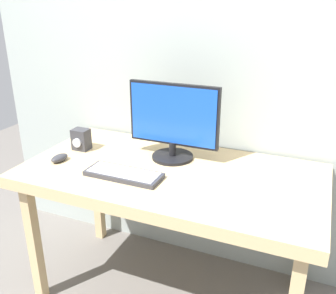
# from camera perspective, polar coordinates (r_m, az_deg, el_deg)

# --- Properties ---
(ground_plane) EXTENTS (6.00, 6.00, 0.00)m
(ground_plane) POSITION_cam_1_polar(r_m,az_deg,el_deg) (2.26, 0.36, -21.23)
(ground_plane) COLOR slate
(wall_back) EXTENTS (2.71, 0.04, 3.00)m
(wall_back) POSITION_cam_1_polar(r_m,az_deg,el_deg) (2.04, 5.34, 20.59)
(wall_back) COLOR #9EA8A3
(wall_back) RESTS_ON ground_plane
(desk) EXTENTS (1.46, 0.77, 0.76)m
(desk) POSITION_cam_1_polar(r_m,az_deg,el_deg) (1.86, 0.41, -5.49)
(desk) COLOR tan
(desk) RESTS_ON ground_plane
(monitor) EXTENTS (0.48, 0.22, 0.39)m
(monitor) POSITION_cam_1_polar(r_m,az_deg,el_deg) (1.90, 0.82, 3.94)
(monitor) COLOR black
(monitor) RESTS_ON desk
(keyboard_primary) EXTENTS (0.37, 0.14, 0.02)m
(keyboard_primary) POSITION_cam_1_polar(r_m,az_deg,el_deg) (1.77, -6.78, -4.14)
(keyboard_primary) COLOR #333338
(keyboard_primary) RESTS_ON desk
(mouse) EXTENTS (0.07, 0.11, 0.04)m
(mouse) POSITION_cam_1_polar(r_m,az_deg,el_deg) (1.99, -16.26, -1.62)
(mouse) COLOR #333338
(mouse) RESTS_ON desk
(audio_controller) EXTENTS (0.09, 0.08, 0.12)m
(audio_controller) POSITION_cam_1_polar(r_m,az_deg,el_deg) (2.11, -13.15, 1.13)
(audio_controller) COLOR #333338
(audio_controller) RESTS_ON desk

